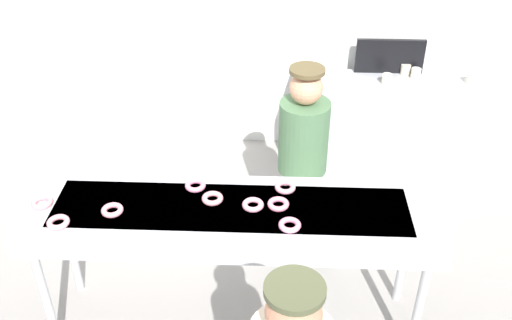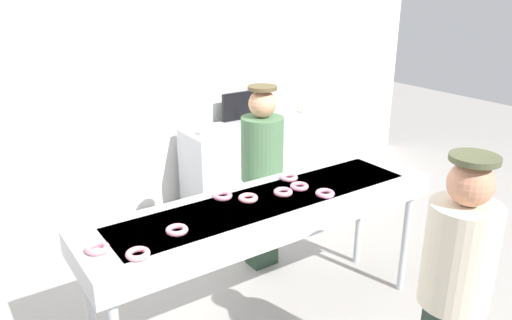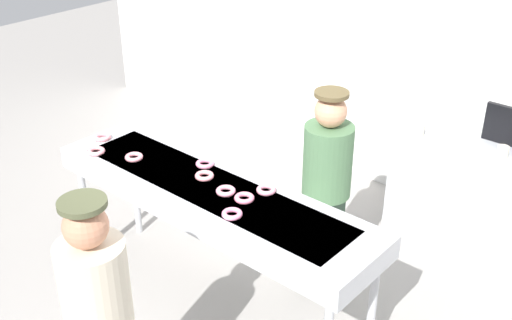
# 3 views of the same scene
# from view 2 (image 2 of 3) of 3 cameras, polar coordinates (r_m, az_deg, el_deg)

# --- Properties ---
(back_wall) EXTENTS (8.00, 0.12, 3.02)m
(back_wall) POSITION_cam_2_polar(r_m,az_deg,el_deg) (5.29, -14.48, 9.69)
(back_wall) COLOR white
(back_wall) RESTS_ON ground
(fryer_conveyor) EXTENTS (2.55, 0.66, 1.02)m
(fryer_conveyor) POSITION_cam_2_polar(r_m,az_deg,el_deg) (3.36, 1.34, -5.90)
(fryer_conveyor) COLOR #B7BABF
(fryer_conveyor) RESTS_ON ground
(strawberry_donut_0) EXTENTS (0.18, 0.18, 0.03)m
(strawberry_donut_0) POSITION_cam_2_polar(r_m,az_deg,el_deg) (3.40, 3.14, -3.71)
(strawberry_donut_0) COLOR pink
(strawberry_donut_0) RESTS_ON fryer_conveyor
(strawberry_donut_1) EXTENTS (0.14, 0.14, 0.03)m
(strawberry_donut_1) POSITION_cam_2_polar(r_m,az_deg,el_deg) (3.34, -3.88, -4.14)
(strawberry_donut_1) COLOR pink
(strawberry_donut_1) RESTS_ON fryer_conveyor
(strawberry_donut_2) EXTENTS (0.19, 0.19, 0.03)m
(strawberry_donut_2) POSITION_cam_2_polar(r_m,az_deg,el_deg) (3.41, 7.96, -3.84)
(strawberry_donut_2) COLOR pink
(strawberry_donut_2) RESTS_ON fryer_conveyor
(strawberry_donut_3) EXTENTS (0.17, 0.17, 0.03)m
(strawberry_donut_3) POSITION_cam_2_polar(r_m,az_deg,el_deg) (2.94, -9.11, -7.98)
(strawberry_donut_3) COLOR pink
(strawberry_donut_3) RESTS_ON fryer_conveyor
(strawberry_donut_4) EXTENTS (0.19, 0.19, 0.03)m
(strawberry_donut_4) POSITION_cam_2_polar(r_m,az_deg,el_deg) (2.86, -17.84, -9.66)
(strawberry_donut_4) COLOR pink
(strawberry_donut_4) RESTS_ON fryer_conveyor
(strawberry_donut_5) EXTENTS (0.14, 0.14, 0.03)m
(strawberry_donut_5) POSITION_cam_2_polar(r_m,az_deg,el_deg) (2.74, -13.47, -10.48)
(strawberry_donut_5) COLOR pink
(strawberry_donut_5) RESTS_ON fryer_conveyor
(strawberry_donut_6) EXTENTS (0.18, 0.18, 0.03)m
(strawberry_donut_6) POSITION_cam_2_polar(r_m,az_deg,el_deg) (3.50, 5.02, -3.06)
(strawberry_donut_6) COLOR pink
(strawberry_donut_6) RESTS_ON fryer_conveyor
(strawberry_donut_7) EXTENTS (0.18, 0.18, 0.03)m
(strawberry_donut_7) POSITION_cam_2_polar(r_m,az_deg,el_deg) (3.65, 3.82, -2.03)
(strawberry_donut_7) COLOR pink
(strawberry_donut_7) RESTS_ON fryer_conveyor
(strawberry_donut_8) EXTENTS (0.15, 0.15, 0.03)m
(strawberry_donut_8) POSITION_cam_2_polar(r_m,az_deg,el_deg) (3.30, -0.91, -4.41)
(strawberry_donut_8) COLOR pink
(strawberry_donut_8) RESTS_ON fryer_conveyor
(worker_baker) EXTENTS (0.35, 0.35, 1.62)m
(worker_baker) POSITION_cam_2_polar(r_m,az_deg,el_deg) (4.15, 0.71, -0.80)
(worker_baker) COLOR #283E2E
(worker_baker) RESTS_ON ground
(customer_waiting) EXTENTS (0.36, 0.36, 1.62)m
(customer_waiting) POSITION_cam_2_polar(r_m,az_deg,el_deg) (2.87, 22.02, -12.53)
(customer_waiting) COLOR #24332B
(customer_waiting) RESTS_ON ground
(prep_counter) EXTENTS (1.75, 0.57, 0.88)m
(prep_counter) POSITION_cam_2_polar(r_m,az_deg,el_deg) (5.75, 0.16, 0.10)
(prep_counter) COLOR #B7BABF
(prep_counter) RESTS_ON ground
(paper_cup_0) EXTENTS (0.09, 0.09, 0.10)m
(paper_cup_0) POSITION_cam_2_polar(r_m,az_deg,el_deg) (6.04, 5.62, 5.84)
(paper_cup_0) COLOR beige
(paper_cup_0) RESTS_ON prep_counter
(paper_cup_1) EXTENTS (0.09, 0.09, 0.10)m
(paper_cup_1) POSITION_cam_2_polar(r_m,az_deg,el_deg) (5.84, 0.33, 5.44)
(paper_cup_1) COLOR beige
(paper_cup_1) RESTS_ON prep_counter
(paper_cup_2) EXTENTS (0.09, 0.09, 0.10)m
(paper_cup_2) POSITION_cam_2_polar(r_m,az_deg,el_deg) (5.17, -6.10, 3.37)
(paper_cup_2) COLOR beige
(paper_cup_2) RESTS_ON prep_counter
(paper_cup_3) EXTENTS (0.09, 0.09, 0.10)m
(paper_cup_3) POSITION_cam_2_polar(r_m,az_deg,el_deg) (5.83, 1.40, 5.39)
(paper_cup_3) COLOR beige
(paper_cup_3) RESTS_ON prep_counter
(paper_cup_4) EXTENTS (0.09, 0.09, 0.10)m
(paper_cup_4) POSITION_cam_2_polar(r_m,az_deg,el_deg) (5.57, -0.17, 4.70)
(paper_cup_4) COLOR beige
(paper_cup_4) RESTS_ON prep_counter
(menu_display) EXTENTS (0.63, 0.04, 0.32)m
(menu_display) POSITION_cam_2_polar(r_m,az_deg,el_deg) (5.76, -1.15, 6.39)
(menu_display) COLOR black
(menu_display) RESTS_ON prep_counter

